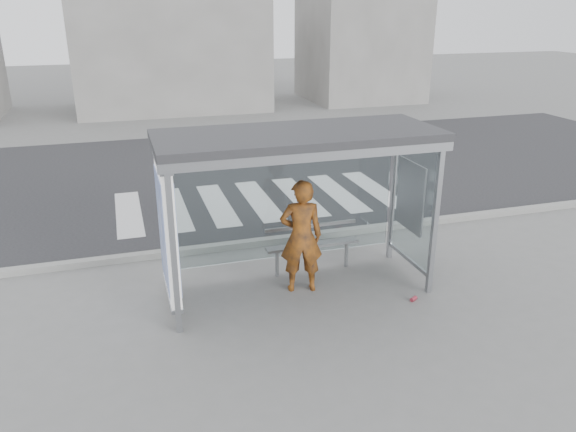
# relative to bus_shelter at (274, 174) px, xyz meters

# --- Properties ---
(ground) EXTENTS (80.00, 80.00, 0.00)m
(ground) POSITION_rel_bus_shelter_xyz_m (0.37, -0.06, -1.98)
(ground) COLOR slate
(ground) RESTS_ON ground
(road) EXTENTS (30.00, 10.00, 0.01)m
(road) POSITION_rel_bus_shelter_xyz_m (0.37, 6.94, -1.98)
(road) COLOR #242426
(road) RESTS_ON ground
(curb) EXTENTS (30.00, 0.18, 0.12)m
(curb) POSITION_rel_bus_shelter_xyz_m (0.37, 1.89, -1.92)
(curb) COLOR gray
(curb) RESTS_ON ground
(crosswalk) EXTENTS (6.55, 3.00, 0.00)m
(crosswalk) POSITION_rel_bus_shelter_xyz_m (0.87, 4.44, -1.98)
(crosswalk) COLOR silver
(crosswalk) RESTS_ON ground
(bus_shelter) EXTENTS (4.25, 1.65, 2.62)m
(bus_shelter) POSITION_rel_bus_shelter_xyz_m (0.00, 0.00, 0.00)
(bus_shelter) COLOR gray
(bus_shelter) RESTS_ON ground
(building_center) EXTENTS (8.00, 5.00, 5.00)m
(building_center) POSITION_rel_bus_shelter_xyz_m (0.37, 17.94, 0.52)
(building_center) COLOR slate
(building_center) RESTS_ON ground
(building_right) EXTENTS (5.00, 5.00, 7.00)m
(building_right) POSITION_rel_bus_shelter_xyz_m (9.37, 17.94, 1.52)
(building_right) COLOR slate
(building_right) RESTS_ON ground
(person) EXTENTS (0.76, 0.57, 1.87)m
(person) POSITION_rel_bus_shelter_xyz_m (0.42, -0.06, -1.05)
(person) COLOR #EC5016
(person) RESTS_ON ground
(bench) EXTENTS (1.64, 0.21, 0.85)m
(bench) POSITION_rel_bus_shelter_xyz_m (0.82, 0.52, -1.48)
(bench) COLOR gray
(bench) RESTS_ON ground
(soda_can) EXTENTS (0.14, 0.12, 0.07)m
(soda_can) POSITION_rel_bus_shelter_xyz_m (2.00, -0.95, -1.95)
(soda_can) COLOR #CE3C4F
(soda_can) RESTS_ON ground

